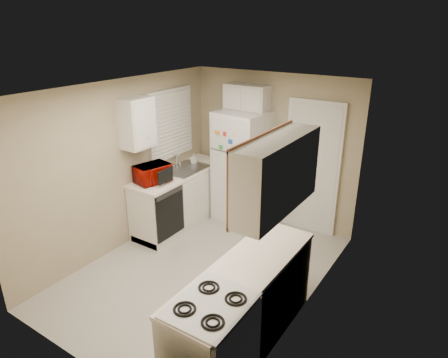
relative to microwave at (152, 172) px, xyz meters
The scene contains 19 objects.
floor 1.60m from the microwave, 16.87° to the right, with size 3.80×3.80×0.00m, color beige.
ceiling 1.81m from the microwave, 16.87° to the right, with size 3.80×3.80×0.00m, color white.
wall_left 0.45m from the microwave, 125.64° to the right, with size 3.80×3.80×0.00m, color tan.
wall_right 2.58m from the microwave, ahead, with size 3.80×3.80×0.00m, color tan.
wall_back 1.94m from the microwave, 53.45° to the left, with size 2.80×2.80×0.00m, color tan.
wall_front 2.53m from the microwave, 62.91° to the right, with size 2.80×2.80×0.00m, color tan.
left_counter 0.82m from the microwave, 84.82° to the left, with size 0.60×1.80×0.90m, color silver.
dishwasher 0.66m from the microwave, ahead, with size 0.03×0.58×0.72m, color black.
sink 0.73m from the microwave, 85.92° to the left, with size 0.54×0.74×0.16m, color gray.
microwave is the anchor object (origin of this frame).
soap_bottle 0.99m from the microwave, 90.00° to the left, with size 0.08×0.08×0.17m, color white.
window_blinds 0.92m from the microwave, 106.67° to the left, with size 0.10×0.98×1.08m, color silver.
upper_cabinet_left 0.77m from the microwave, 127.86° to the right, with size 0.30×0.45×0.70m, color silver.
refrigerator 1.48m from the microwave, 57.57° to the left, with size 0.75×0.73×1.82m, color silver.
cabinet_over_fridge 1.85m from the microwave, 61.84° to the left, with size 0.70×0.30×0.40m, color silver.
interior_door 2.39m from the microwave, 39.25° to the left, with size 0.86×0.06×2.08m, color silver.
right_counter 2.60m from the microwave, 27.04° to the right, with size 0.60×2.00×0.90m, color silver.
stove 2.95m from the microwave, 37.73° to the right, with size 0.59×0.73×0.88m, color silver.
upper_cabinet_right 2.65m from the microwave, 19.47° to the right, with size 0.30×1.20×0.70m, color silver.
Camera 1 is at (2.71, -3.61, 3.11)m, focal length 32.00 mm.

